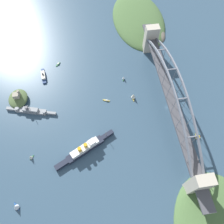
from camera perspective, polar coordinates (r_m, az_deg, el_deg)
name	(u,v)px	position (r m, az deg, el deg)	size (l,w,h in m)	color
ground_plane	(167,107)	(332.36, 13.84, 1.14)	(1400.00, 1400.00, 0.00)	#334C60
harbor_arch_bridge	(171,97)	(310.18, 14.88, 3.63)	(289.87, 20.50, 61.59)	#BCB29E
headland_east_shore	(139,20)	(451.44, 7.01, 22.38)	(164.13, 93.92, 23.20)	#476638
ocean_liner	(85,149)	(292.26, -7.01, -9.40)	(45.16, 81.16, 18.08)	#1E2333
naval_cruiser	(31,111)	(337.00, -20.20, 0.34)	(23.32, 70.98, 18.06)	gray
harbor_ferry_steamer	(43,76)	(368.75, -17.22, 8.89)	(29.50, 8.51, 7.55)	navy
fort_island_mid_harbor	(18,98)	(352.64, -23.01, 3.25)	(33.19, 27.53, 17.28)	#4C6038
seaplane_taxiing_near_bridge	(197,137)	(320.89, 20.98, -6.06)	(10.60, 7.94, 4.71)	#B7B7B2
small_boat_0	(106,100)	(328.13, -1.45, 3.00)	(5.00, 10.17, 2.23)	gold
small_boat_1	(58,64)	(380.19, -13.69, 11.88)	(8.81, 7.85, 2.28)	#2D6B3D
small_boat_2	(31,157)	(306.44, -20.22, -10.83)	(6.58, 6.02, 8.68)	#2D6B3D
small_boat_3	(133,96)	(328.42, 5.49, 4.14)	(10.65, 5.99, 11.57)	gold
small_boat_4	(124,78)	(348.60, 2.99, 8.79)	(6.77, 4.83, 8.40)	#2D6B3D
small_boat_5	(16,207)	(296.93, -23.53, -21.46)	(10.24, 8.35, 9.92)	#234C8C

